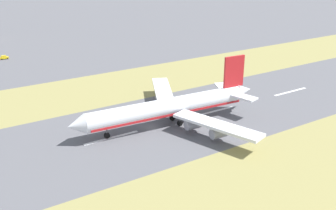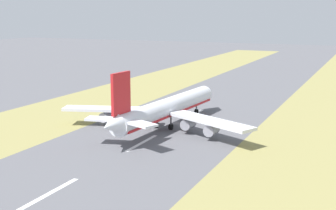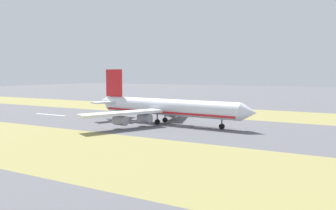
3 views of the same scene
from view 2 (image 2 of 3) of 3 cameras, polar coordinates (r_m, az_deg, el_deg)
The scene contains 7 objects.
ground_plane at distance 152.36m, azimuth 1.24°, elevation -2.22°, with size 800.00×800.00×0.00m, color #56565B.
grass_median_west at distance 174.40m, azimuth -12.51°, elevation -0.76°, with size 40.00×600.00×0.01m, color olive.
grass_median_east at distance 141.65m, azimuth 18.30°, elevation -3.84°, with size 40.00×600.00×0.01m, color olive.
centreline_dash_near at distance 97.79m, azimuth -14.21°, elevation -10.38°, with size 1.20×18.00×0.01m, color silver.
centreline_dash_mid at distance 129.68m, azimuth -3.23°, elevation -4.64°, with size 1.20×18.00×0.01m, color silver.
centreline_dash_far at distance 165.15m, azimuth 3.15°, elevation -1.17°, with size 1.20×18.00×0.01m, color silver.
airplane_main_jet at distance 144.54m, azimuth -0.36°, elevation -0.51°, with size 63.97×67.22×20.20m.
Camera 2 is at (57.50, -136.56, 35.48)m, focal length 50.00 mm.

